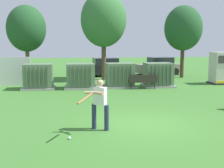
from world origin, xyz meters
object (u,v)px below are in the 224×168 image
object	(u,v)px
sports_ball	(69,138)
batter	(99,102)
generator_enclosure	(222,68)
transformer_mid_east	(120,75)
parked_car_left_of_center	(159,66)
parked_car_leftmost	(104,68)
transformer_west	(39,77)
park_bench	(143,81)
transformer_east	(158,75)
transformer_mid_west	(80,76)

from	to	relation	value
sports_ball	batter	bearing A→B (deg)	39.78
generator_enclosure	transformer_mid_east	bearing A→B (deg)	-175.43
batter	transformer_mid_east	bearing A→B (deg)	76.54
generator_enclosure	parked_car_left_of_center	xyz separation A→B (m)	(-2.63, 6.64, -0.38)
sports_ball	parked_car_leftmost	size ratio (longest dim) A/B	0.02
transformer_west	park_bench	xyz separation A→B (m)	(6.68, -0.98, -0.25)
parked_car_leftmost	parked_car_left_of_center	world-z (taller)	same
transformer_mid_east	sports_ball	distance (m)	10.84
transformer_east	parked_car_leftmost	xyz separation A→B (m)	(-2.92, 6.76, -0.04)
batter	parked_car_left_of_center	world-z (taller)	batter
transformer_east	batter	world-z (taller)	batter
transformer_west	parked_car_leftmost	bearing A→B (deg)	52.85
transformer_west	transformer_mid_west	bearing A→B (deg)	-3.03
batter	sports_ball	world-z (taller)	batter
sports_ball	generator_enclosure	bearing A→B (deg)	45.06
transformer_east	parked_car_leftmost	size ratio (longest dim) A/B	0.48
generator_enclosure	batter	distance (m)	14.09
sports_ball	parked_car_leftmost	distance (m)	17.22
transformer_west	parked_car_left_of_center	bearing A→B (deg)	35.10
transformer_mid_east	transformer_west	bearing A→B (deg)	179.80
batter	sports_ball	bearing A→B (deg)	-140.22
transformer_mid_east	transformer_east	bearing A→B (deg)	-2.54
transformer_west	transformer_mid_east	size ratio (longest dim) A/B	1.00
transformer_mid_west	generator_enclosure	distance (m)	10.26
transformer_mid_east	generator_enclosure	distance (m)	7.63
transformer_east	sports_ball	xyz separation A→B (m)	(-5.91, -10.18, -0.74)
transformer_east	park_bench	size ratio (longest dim) A/B	1.16
transformer_mid_west	sports_ball	distance (m)	10.22
park_bench	parked_car_leftmost	bearing A→B (deg)	102.31
transformer_west	park_bench	bearing A→B (deg)	-8.37
transformer_west	generator_enclosure	world-z (taller)	generator_enclosure
park_bench	parked_car_leftmost	distance (m)	7.79
transformer_mid_west	sports_ball	world-z (taller)	transformer_mid_west
parked_car_left_of_center	transformer_mid_west	bearing A→B (deg)	-135.85
transformer_east	park_bench	world-z (taller)	transformer_east
transformer_mid_west	sports_ball	xyz separation A→B (m)	(-0.66, -10.18, -0.74)
transformer_mid_west	parked_car_leftmost	size ratio (longest dim) A/B	0.48
batter	transformer_west	bearing A→B (deg)	107.86
transformer_mid_east	parked_car_leftmost	xyz separation A→B (m)	(-0.29, 6.65, -0.04)
sports_ball	parked_car_leftmost	xyz separation A→B (m)	(2.99, 16.95, 0.71)
transformer_east	parked_car_left_of_center	xyz separation A→B (m)	(2.34, 7.36, -0.04)
transformer_mid_west	park_bench	distance (m)	4.09
park_bench	batter	size ratio (longest dim) A/B	1.04
batter	parked_car_leftmost	size ratio (longest dim) A/B	0.40
park_bench	parked_car_left_of_center	size ratio (longest dim) A/B	0.41
transformer_west	parked_car_leftmost	distance (m)	8.32
transformer_east	parked_car_leftmost	distance (m)	7.37
transformer_west	transformer_mid_east	xyz separation A→B (m)	(5.31, -0.02, 0.00)
parked_car_leftmost	generator_enclosure	bearing A→B (deg)	-37.43
transformer_west	transformer_mid_west	world-z (taller)	same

